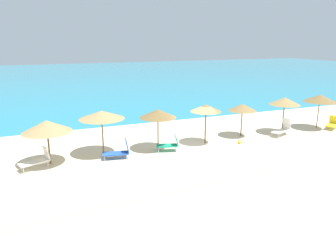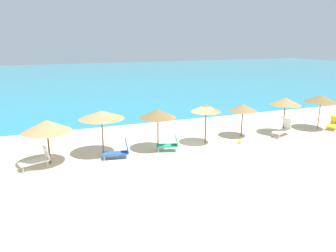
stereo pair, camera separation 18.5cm
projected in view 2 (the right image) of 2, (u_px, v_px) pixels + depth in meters
The scene contains 16 objects.
ground_plane at pixel (196, 147), 20.80m from camera, with size 160.00×160.00×0.00m, color beige.
sea_water at pixel (94, 77), 60.21m from camera, with size 160.00×73.12×0.01m, color teal.
dune_ridge at pixel (299, 208), 11.24m from camera, with size 44.44×5.04×2.07m, color beige.
beach_umbrella_1 at pixel (47, 126), 17.57m from camera, with size 2.68×2.68×2.50m.
beach_umbrella_2 at pixel (101, 115), 19.04m from camera, with size 2.69×2.69×2.68m.
beach_umbrella_3 at pixel (158, 114), 19.90m from camera, with size 2.29×2.29×2.58m.
beach_umbrella_4 at pixel (206, 108), 21.04m from camera, with size 2.04×2.04×2.64m.
beach_umbrella_5 at pixel (243, 108), 22.66m from camera, with size 1.98×1.98×2.35m.
beach_umbrella_6 at pixel (285, 101), 23.32m from camera, with size 2.22×2.22×2.68m.
beach_umbrella_7 at pixel (321, 99), 24.55m from camera, with size 2.44×2.44×2.66m.
lounge_chair_0 at pixel (333, 124), 24.97m from camera, with size 1.54×1.25×0.99m.
lounge_chair_1 at pixel (170, 144), 20.00m from camera, with size 1.48×0.98×1.04m.
lounge_chair_2 at pixel (119, 151), 18.82m from camera, with size 1.62×0.88×1.14m.
lounge_chair_3 at pixel (283, 129), 23.25m from camera, with size 1.80×1.18×1.19m.
lounge_chair_4 at pixel (37, 159), 17.40m from camera, with size 1.68×1.11×1.11m.
beach_ball at pixel (240, 142), 21.44m from camera, with size 0.26×0.26×0.26m, color yellow.
Camera 2 is at (-8.80, -17.75, 6.72)m, focal length 34.54 mm.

